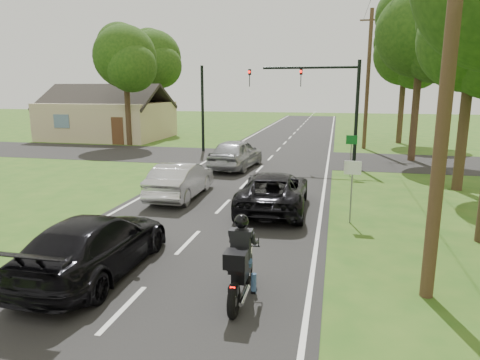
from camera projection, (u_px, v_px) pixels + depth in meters
The scene contains 20 objects.
ground at pixel (188, 242), 12.61m from camera, with size 140.00×140.00×0.00m, color #2A5518.
road at pixel (253, 176), 22.14m from camera, with size 8.00×100.00×0.01m, color black.
cross_road at pixel (270, 158), 27.87m from camera, with size 60.00×7.00×0.01m, color black.
motorcycle_rider at pixel (241, 267), 9.03m from camera, with size 0.63×2.23×1.92m.
dark_suv at pixel (274, 191), 15.85m from camera, with size 2.37×5.14×1.43m, color black.
silver_sedan at pixel (181, 180), 17.66m from camera, with size 1.55×4.44×1.46m, color silver.
silver_suv at pixel (236, 154), 24.06m from camera, with size 1.99×4.94×1.68m, color #97999E.
dark_car_behind at pixel (95, 244), 10.39m from camera, with size 2.04×5.01×1.45m, color black.
traffic_signal at pixel (324, 94), 24.37m from camera, with size 6.38×0.44×6.00m.
signal_pole_far at pixel (203, 109), 30.26m from camera, with size 0.20×0.20×6.00m, color black.
utility_pole_near at pixel (450, 55), 8.30m from camera, with size 1.60×0.28×10.00m.
utility_pole_far at pixel (368, 79), 31.19m from camera, with size 1.60×0.28×10.00m.
sign_white at pixel (352, 177), 14.11m from camera, with size 0.55×0.07×2.12m.
sign_green at pixel (351, 146), 21.69m from camera, with size 0.55×0.07×2.12m.
tree_row_c at pixel (480, 44), 17.60m from camera, with size 4.80×4.65×8.76m.
tree_row_d at pixel (428, 36), 25.07m from camera, with size 5.76×5.58×10.45m.
tree_row_e at pixel (409, 57), 33.72m from camera, with size 5.28×5.12×9.61m.
tree_left_near at pixel (127, 60), 32.62m from camera, with size 5.12×4.96×9.22m.
tree_left_far at pixel (156, 61), 42.43m from camera, with size 5.76×5.58×10.14m.
house at pixel (109, 119), 38.56m from camera, with size 10.20×8.00×4.84m.
Camera 1 is at (4.11, -11.31, 4.46)m, focal length 32.00 mm.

